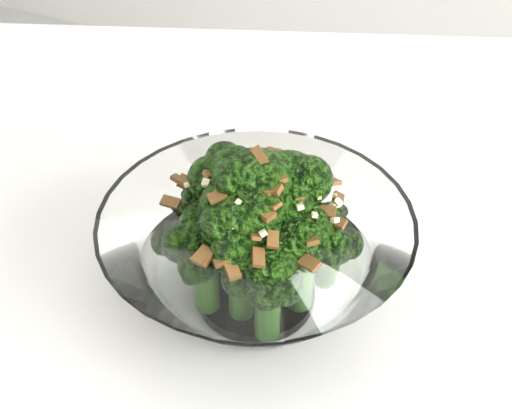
% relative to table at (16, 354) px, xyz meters
% --- Properties ---
extents(table, '(1.41, 1.18, 0.75)m').
position_rel_table_xyz_m(table, '(0.00, 0.00, 0.00)').
color(table, white).
rests_on(table, ground).
extents(broccoli_dish, '(0.19, 0.19, 0.12)m').
position_rel_table_xyz_m(broccoli_dish, '(0.16, 0.07, 0.11)').
color(broccoli_dish, white).
rests_on(broccoli_dish, table).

